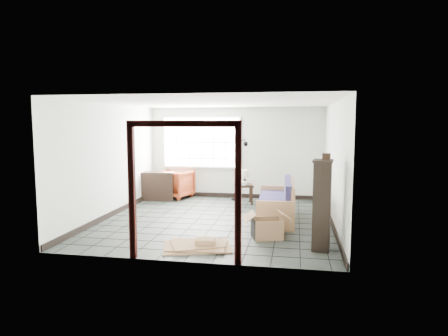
% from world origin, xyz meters
% --- Properties ---
extents(ground, '(5.50, 5.50, 0.00)m').
position_xyz_m(ground, '(0.00, 0.00, 0.00)').
color(ground, black).
rests_on(ground, ground).
extents(room_shell, '(5.02, 5.52, 2.61)m').
position_xyz_m(room_shell, '(0.00, 0.03, 1.68)').
color(room_shell, silver).
rests_on(room_shell, ground).
extents(window_panel, '(2.32, 0.08, 1.52)m').
position_xyz_m(window_panel, '(-1.00, 2.70, 1.60)').
color(window_panel, silver).
rests_on(window_panel, ground).
extents(doorway_trim, '(1.80, 0.08, 2.20)m').
position_xyz_m(doorway_trim, '(0.00, -2.70, 1.38)').
color(doorway_trim, '#360F0C').
rests_on(doorway_trim, ground).
extents(futon_sofa, '(0.85, 2.07, 0.91)m').
position_xyz_m(futon_sofa, '(1.35, 0.26, 0.33)').
color(futon_sofa, '#A16E48').
rests_on(futon_sofa, ground).
extents(armchair, '(1.05, 1.01, 0.88)m').
position_xyz_m(armchair, '(-1.70, 2.40, 0.44)').
color(armchair, maroon).
rests_on(armchair, ground).
extents(side_table, '(0.58, 0.58, 0.53)m').
position_xyz_m(side_table, '(0.35, 1.88, 0.43)').
color(side_table, black).
rests_on(side_table, ground).
extents(table_lamp, '(0.33, 0.33, 0.39)m').
position_xyz_m(table_lamp, '(0.37, 1.91, 0.80)').
color(table_lamp, black).
rests_on(table_lamp, side_table).
extents(projector, '(0.31, 0.27, 0.10)m').
position_xyz_m(projector, '(0.28, 1.82, 0.57)').
color(projector, silver).
rests_on(projector, side_table).
extents(floor_lamp, '(0.53, 0.34, 1.72)m').
position_xyz_m(floor_lamp, '(0.19, 2.39, 0.92)').
color(floor_lamp, black).
rests_on(floor_lamp, ground).
extents(console_shelf, '(1.06, 0.52, 0.79)m').
position_xyz_m(console_shelf, '(-2.15, 2.00, 0.40)').
color(console_shelf, black).
rests_on(console_shelf, ground).
extents(tall_shelf, '(0.37, 0.46, 1.55)m').
position_xyz_m(tall_shelf, '(2.15, -1.75, 0.79)').
color(tall_shelf, black).
rests_on(tall_shelf, ground).
extents(pot, '(0.16, 0.16, 0.11)m').
position_xyz_m(pot, '(2.20, -1.72, 1.60)').
color(pot, black).
rests_on(pot, tall_shelf).
extents(open_box, '(0.97, 0.66, 0.50)m').
position_xyz_m(open_box, '(1.19, -1.21, 0.18)').
color(open_box, brown).
rests_on(open_box, ground).
extents(cardboard_pile, '(1.34, 1.11, 0.17)m').
position_xyz_m(cardboard_pile, '(0.05, -2.01, 0.04)').
color(cardboard_pile, brown).
rests_on(cardboard_pile, ground).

